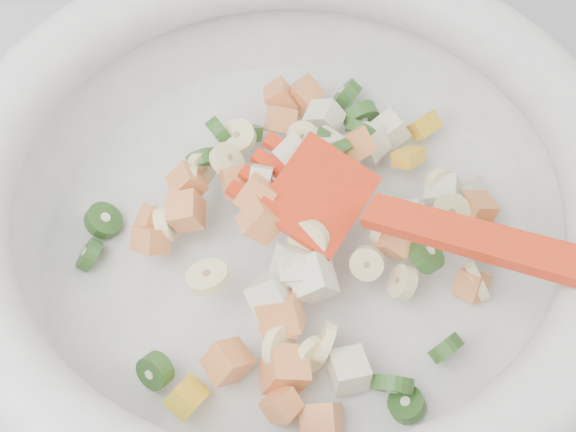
{
  "coord_description": "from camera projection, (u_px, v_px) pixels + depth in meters",
  "views": [
    {
      "loc": [
        0.08,
        1.17,
        1.35
      ],
      "look_at": [
        0.1,
        1.44,
        0.95
      ],
      "focal_mm": 45.0,
      "sensor_mm": 36.0,
      "label": 1
    }
  ],
  "objects": [
    {
      "name": "mixing_bowl",
      "position": [
        289.0,
        202.0,
        0.47
      ],
      "size": [
        0.46,
        0.44,
        0.15
      ],
      "color": "white",
      "rests_on": "counter"
    }
  ]
}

